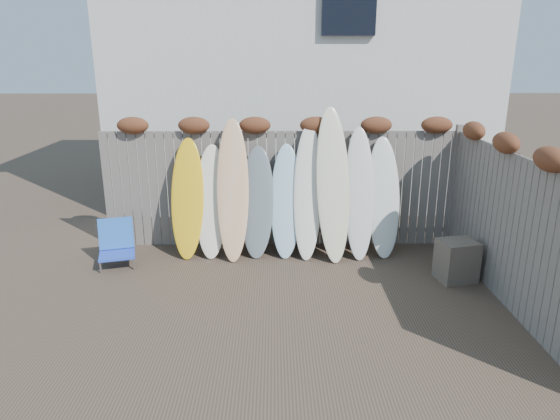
{
  "coord_description": "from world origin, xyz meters",
  "views": [
    {
      "loc": [
        -0.08,
        -5.87,
        3.19
      ],
      "look_at": [
        0.0,
        1.2,
        1.0
      ],
      "focal_mm": 32.0,
      "sensor_mm": 36.0,
      "label": 1
    }
  ],
  "objects_px": {
    "lattice_panel": "(486,209)",
    "surfboard_0": "(187,199)",
    "wooden_crate": "(457,261)",
    "beach_chair": "(117,244)"
  },
  "relations": [
    {
      "from": "beach_chair",
      "to": "lattice_panel",
      "type": "bearing_deg",
      "value": -2.94
    },
    {
      "from": "wooden_crate",
      "to": "surfboard_0",
      "type": "xyz_separation_m",
      "value": [
        -4.11,
        1.09,
        0.65
      ]
    },
    {
      "from": "surfboard_0",
      "to": "lattice_panel",
      "type": "bearing_deg",
      "value": -6.73
    },
    {
      "from": "wooden_crate",
      "to": "lattice_panel",
      "type": "xyz_separation_m",
      "value": [
        0.5,
        0.38,
        0.68
      ]
    },
    {
      "from": "wooden_crate",
      "to": "lattice_panel",
      "type": "distance_m",
      "value": 0.92
    },
    {
      "from": "lattice_panel",
      "to": "surfboard_0",
      "type": "distance_m",
      "value": 4.66
    },
    {
      "from": "lattice_panel",
      "to": "surfboard_0",
      "type": "relative_size",
      "value": 0.98
    },
    {
      "from": "wooden_crate",
      "to": "lattice_panel",
      "type": "height_order",
      "value": "lattice_panel"
    },
    {
      "from": "beach_chair",
      "to": "wooden_crate",
      "type": "bearing_deg",
      "value": -7.34
    },
    {
      "from": "lattice_panel",
      "to": "wooden_crate",
      "type": "bearing_deg",
      "value": -147.94
    }
  ]
}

